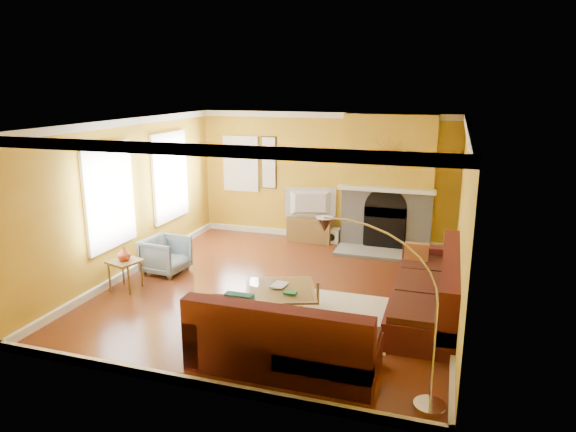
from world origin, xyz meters
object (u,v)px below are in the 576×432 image
(media_console, at_px, (310,229))
(armchair, at_px, (166,255))
(coffee_table, at_px, (280,301))
(arc_lamp, at_px, (382,316))
(side_table, at_px, (126,275))
(sectional_sofa, at_px, (345,289))

(media_console, height_order, armchair, armchair)
(media_console, bearing_deg, armchair, -126.52)
(armchair, bearing_deg, coffee_table, -106.38)
(media_console, xyz_separation_m, arc_lamp, (2.21, -5.29, 0.72))
(coffee_table, relative_size, armchair, 1.41)
(media_console, distance_m, armchair, 3.25)
(arc_lamp, bearing_deg, armchair, 147.06)
(coffee_table, bearing_deg, media_console, 98.54)
(coffee_table, distance_m, media_console, 3.65)
(media_console, height_order, arc_lamp, arc_lamp)
(media_console, xyz_separation_m, armchair, (-1.93, -2.61, 0.06))
(armchair, xyz_separation_m, side_table, (-0.22, -0.89, -0.07))
(sectional_sofa, distance_m, arc_lamp, 2.04)
(armchair, distance_m, arc_lamp, 4.97)
(side_table, bearing_deg, media_console, 58.37)
(coffee_table, height_order, side_table, side_table)
(media_console, relative_size, armchair, 1.33)
(armchair, bearing_deg, media_console, -30.97)
(media_console, xyz_separation_m, side_table, (-2.15, -3.50, -0.01))
(arc_lamp, bearing_deg, media_console, 112.63)
(sectional_sofa, height_order, side_table, sectional_sofa)
(coffee_table, bearing_deg, armchair, 158.07)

